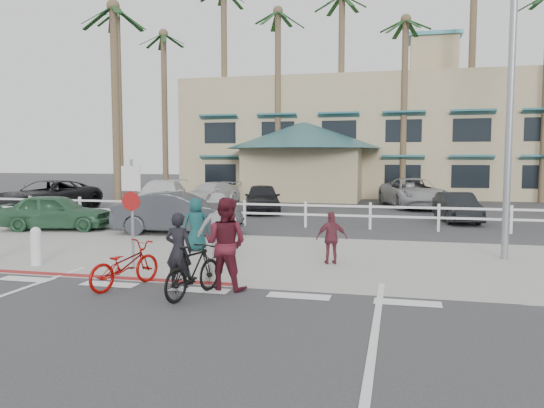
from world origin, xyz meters
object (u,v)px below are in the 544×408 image
(sign_post, at_px, (132,208))
(car_white_sedan, at_px, (178,213))
(bike_black, at_px, (193,271))
(bike_red, at_px, (125,265))
(car_red_compact, at_px, (56,212))

(sign_post, xyz_separation_m, car_white_sedan, (-1.33, 5.72, -0.73))
(sign_post, height_order, bike_black, sign_post)
(sign_post, xyz_separation_m, bike_red, (0.72, -1.70, -0.99))
(sign_post, distance_m, bike_red, 2.10)
(bike_red, distance_m, car_white_sedan, 7.70)
(bike_red, distance_m, bike_black, 1.68)
(bike_red, height_order, car_red_compact, car_red_compact)
(bike_black, distance_m, car_red_compact, 11.38)
(car_white_sedan, distance_m, car_red_compact, 4.75)
(bike_red, relative_size, car_red_compact, 0.45)
(car_red_compact, bearing_deg, bike_black, -145.12)
(sign_post, bearing_deg, car_white_sedan, 103.13)
(sign_post, relative_size, bike_red, 1.65)
(bike_black, bearing_deg, car_red_compact, -26.83)
(car_white_sedan, bearing_deg, bike_black, -161.30)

